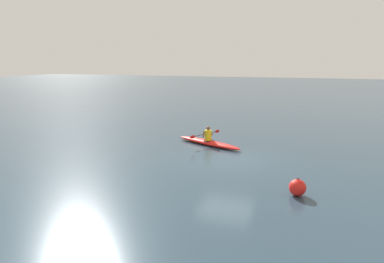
% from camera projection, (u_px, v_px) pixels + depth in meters
% --- Properties ---
extents(ground_plane, '(160.00, 160.00, 0.00)m').
position_uv_depth(ground_plane, '(226.00, 160.00, 16.09)').
color(ground_plane, '#283D4C').
extents(kayak, '(4.15, 2.31, 0.27)m').
position_uv_depth(kayak, '(208.00, 143.00, 18.82)').
color(kayak, red).
rests_on(kayak, ground).
extents(kayaker, '(1.02, 2.24, 0.77)m').
position_uv_depth(kayaker, '(208.00, 134.00, 18.76)').
color(kayaker, yellow).
rests_on(kayaker, kayak).
extents(mooring_buoy_white_far, '(0.58, 0.58, 0.62)m').
position_uv_depth(mooring_buoy_white_far, '(297.00, 188.00, 11.75)').
color(mooring_buoy_white_far, red).
rests_on(mooring_buoy_white_far, ground).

